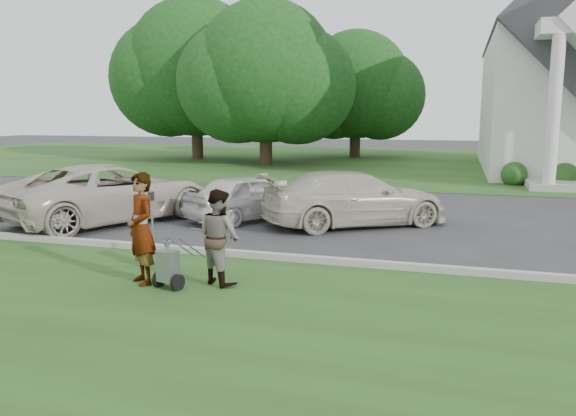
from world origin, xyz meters
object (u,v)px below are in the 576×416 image
at_px(tree_far, 195,74).
at_px(person_right, 219,237).
at_px(car_c, 355,198).
at_px(tree_back, 356,90).
at_px(car_a, 112,193).
at_px(parking_meter_near, 152,216).
at_px(car_b, 251,197).
at_px(person_left, 141,229).
at_px(tree_left, 265,79).
at_px(striping_cart, 168,267).

relative_size(tree_far, person_right, 6.89).
bearing_deg(car_c, person_right, 133.08).
relative_size(tree_far, tree_back, 1.21).
distance_m(tree_far, car_a, 23.57).
distance_m(parking_meter_near, car_b, 4.84).
xyz_separation_m(parking_meter_near, car_c, (3.35, 4.85, -0.17)).
bearing_deg(person_left, tree_left, 141.10).
bearing_deg(striping_cart, car_c, 86.96).
xyz_separation_m(tree_left, person_right, (7.20, -23.28, -4.27)).
bearing_deg(tree_back, person_right, -84.16).
relative_size(person_left, car_b, 0.51).
distance_m(striping_cart, parking_meter_near, 2.24).
bearing_deg(parking_meter_near, person_right, -30.58).
bearing_deg(tree_left, person_right, -72.81).
distance_m(tree_back, parking_meter_near, 30.34).
height_order(car_a, car_b, car_a).
xyz_separation_m(striping_cart, parking_meter_near, (-1.31, 1.74, 0.51)).
bearing_deg(person_left, tree_far, 151.15).
xyz_separation_m(car_b, car_c, (3.00, 0.03, 0.08)).
bearing_deg(tree_far, car_a, -69.97).
distance_m(tree_far, person_right, 29.80).
height_order(person_left, car_c, person_left).
relative_size(tree_far, person_left, 5.89).
bearing_deg(car_b, car_a, 55.43).
distance_m(tree_left, tree_back, 8.95).
bearing_deg(tree_far, car_c, -54.31).
bearing_deg(striping_cart, parking_meter_near, 141.25).
xyz_separation_m(person_right, car_c, (1.33, 6.05, -0.11)).
height_order(person_left, person_right, person_left).
height_order(striping_cart, person_right, person_right).
distance_m(tree_far, car_c, 25.39).
bearing_deg(car_c, tree_left, -8.23).
bearing_deg(tree_left, person_left, -76.00).
xyz_separation_m(person_right, car_b, (-1.67, 6.02, -0.18)).
distance_m(striping_cart, person_left, 0.84).
height_order(tree_far, car_a, tree_far).
bearing_deg(tree_left, striping_cart, -74.77).
bearing_deg(car_b, tree_far, -26.17).
bearing_deg(tree_far, striping_cart, -65.03).
height_order(tree_back, car_b, tree_back).
distance_m(striping_cart, car_b, 6.63).
bearing_deg(tree_back, parking_meter_near, -87.77).
relative_size(striping_cart, person_left, 0.53).
height_order(person_right, car_a, person_right).
bearing_deg(person_left, parking_meter_near, 151.59).
height_order(tree_back, car_c, tree_back).
xyz_separation_m(tree_far, parking_meter_near, (11.18, -25.08, -4.79)).
distance_m(tree_far, person_left, 29.59).
bearing_deg(tree_back, tree_far, -153.44).
xyz_separation_m(tree_left, car_a, (1.90, -18.67, -4.29)).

